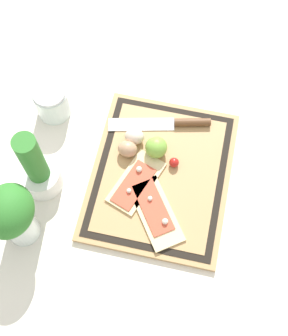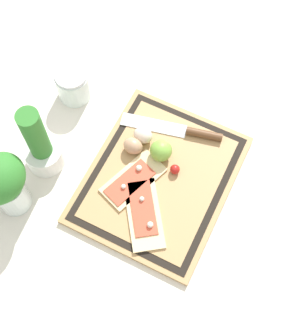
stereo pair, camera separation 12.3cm
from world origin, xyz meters
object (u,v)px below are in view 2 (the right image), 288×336
(lime, at_px, (161,151))
(cherry_tomato_red, at_px, (175,169))
(sauce_jar, at_px, (73,86))
(herb_glass, at_px, (3,184))
(knife, at_px, (188,131))
(herb_pot, at_px, (41,147))
(egg_brown, at_px, (133,146))
(pizza_slice_far, at_px, (133,180))
(egg_pink, at_px, (143,135))
(pizza_slice_near, at_px, (144,213))

(lime, xyz_separation_m, cherry_tomato_red, (-0.03, -0.05, -0.02))
(sauce_jar, height_order, herb_glass, herb_glass)
(knife, bearing_deg, herb_pot, 127.79)
(lime, relative_size, cherry_tomato_red, 2.26)
(herb_glass, bearing_deg, egg_brown, -38.37)
(egg_brown, distance_m, lime, 0.08)
(pizza_slice_far, distance_m, egg_pink, 0.13)
(knife, xyz_separation_m, sauce_jar, (-0.02, 0.35, 0.02))
(lime, relative_size, herb_pot, 0.24)
(egg_brown, relative_size, sauce_jar, 0.53)
(pizza_slice_near, height_order, lime, lime)
(lime, bearing_deg, herb_glass, 134.82)
(egg_brown, relative_size, herb_glass, 0.25)
(egg_pink, height_order, herb_pot, herb_pot)
(knife, bearing_deg, egg_brown, 135.51)
(pizza_slice_near, xyz_separation_m, herb_pot, (0.02, 0.31, 0.06))
(pizza_slice_far, distance_m, herb_glass, 0.33)
(pizza_slice_near, bearing_deg, herb_pot, 85.78)
(herb_pot, bearing_deg, pizza_slice_far, -79.33)
(knife, height_order, herb_glass, herb_glass)
(cherry_tomato_red, bearing_deg, pizza_slice_far, 130.21)
(pizza_slice_near, xyz_separation_m, egg_brown, (0.15, 0.11, 0.02))
(pizza_slice_far, xyz_separation_m, sauce_jar, (0.18, 0.28, 0.02))
(herb_pot, distance_m, sauce_jar, 0.23)
(pizza_slice_near, relative_size, sauce_jar, 2.02)
(knife, xyz_separation_m, herb_glass, (-0.38, 0.32, 0.10))
(egg_brown, bearing_deg, herb_glass, 141.63)
(egg_brown, distance_m, cherry_tomato_red, 0.13)
(egg_pink, distance_m, sauce_jar, 0.25)
(cherry_tomato_red, xyz_separation_m, herb_pot, (-0.12, 0.33, 0.05))
(knife, xyz_separation_m, cherry_tomato_red, (-0.12, -0.02, 0.01))
(egg_pink, bearing_deg, pizza_slice_far, -166.15)
(knife, bearing_deg, pizza_slice_far, 159.98)
(knife, bearing_deg, pizza_slice_near, 179.14)
(knife, relative_size, herb_pot, 1.17)
(lime, bearing_deg, egg_brown, 103.16)
(cherry_tomato_red, bearing_deg, pizza_slice_near, 171.86)
(egg_brown, height_order, lime, lime)
(pizza_slice_near, relative_size, cherry_tomato_red, 7.76)
(lime, relative_size, sauce_jar, 0.59)
(pizza_slice_near, distance_m, cherry_tomato_red, 0.14)
(lime, xyz_separation_m, herb_glass, (-0.28, 0.28, 0.08))
(pizza_slice_far, distance_m, herb_pot, 0.25)
(egg_pink, relative_size, herb_glass, 0.25)
(knife, xyz_separation_m, egg_pink, (-0.07, 0.10, 0.01))
(knife, bearing_deg, sauce_jar, 93.51)
(pizza_slice_near, height_order, herb_glass, herb_glass)
(cherry_tomato_red, bearing_deg, sauce_jar, 74.59)
(knife, height_order, lime, lime)
(herb_pot, distance_m, herb_glass, 0.14)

